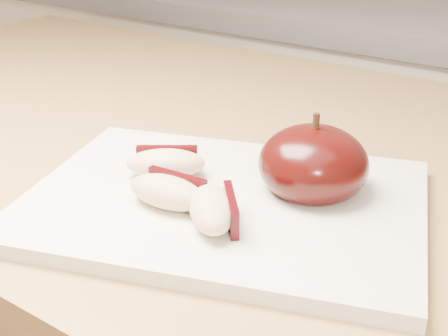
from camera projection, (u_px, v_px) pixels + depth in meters
The scene contains 5 objects.
cutting_board at pixel (224, 203), 0.51m from camera, with size 0.32×0.23×0.01m, color silver.
apple_half at pixel (313, 164), 0.51m from camera, with size 0.10×0.10×0.08m.
apple_wedge_a at pixel (166, 163), 0.53m from camera, with size 0.07×0.07×0.02m.
apple_wedge_b at pixel (168, 191), 0.48m from camera, with size 0.07×0.04×0.02m.
apple_wedge_c at pixel (214, 209), 0.46m from camera, with size 0.07×0.07×0.02m.
Camera 1 is at (0.20, -0.00, 1.14)m, focal length 50.00 mm.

